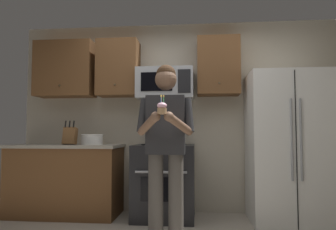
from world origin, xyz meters
TOP-DOWN VIEW (x-y plane):
  - wall_back at (0.00, 1.75)m, footprint 4.40×0.10m
  - oven_range at (-0.15, 1.36)m, footprint 0.76×0.70m
  - microwave at (-0.15, 1.48)m, footprint 0.74×0.41m
  - refrigerator at (1.35, 1.32)m, footprint 0.90×0.75m
  - cabinet_row_upper at (-0.72, 1.53)m, footprint 2.78×0.36m
  - counter_left at (-1.45, 1.38)m, footprint 1.44×0.66m
  - knife_block at (-1.38, 1.33)m, footprint 0.16×0.15m
  - bowl_large_white at (-1.10, 1.36)m, footprint 0.29×0.29m
  - person at (-0.04, 0.51)m, footprint 0.60×0.48m
  - cupcake at (-0.04, 0.18)m, footprint 0.09×0.09m

SIDE VIEW (x-z plane):
  - oven_range at x=-0.15m, z-range 0.00..0.93m
  - counter_left at x=-1.45m, z-range 0.00..0.92m
  - refrigerator at x=1.35m, z-range 0.00..1.80m
  - bowl_large_white at x=-1.10m, z-range 0.92..1.06m
  - person at x=-0.04m, z-range 0.11..1.88m
  - knife_block at x=-1.38m, z-range 0.87..1.19m
  - cupcake at x=-0.04m, z-range 1.21..1.38m
  - wall_back at x=0.00m, z-range 0.00..2.60m
  - microwave at x=-0.15m, z-range 1.52..1.92m
  - cabinet_row_upper at x=-0.72m, z-range 1.57..2.33m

